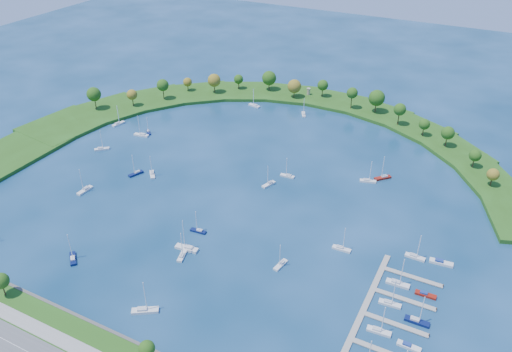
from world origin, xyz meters
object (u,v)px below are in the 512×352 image
at_px(moored_boat_2, 145,310).
at_px(moored_boat_18, 187,248).
at_px(dock_system, 377,333).
at_px(moored_boat_17, 118,123).
at_px(moored_boat_4, 198,230).
at_px(docked_boat_10, 415,256).
at_px(moored_boat_15, 281,264).
at_px(docked_boat_9, 425,294).
at_px(docked_boat_5, 409,346).
at_px(moored_boat_16, 254,105).
at_px(docked_boat_6, 390,303).
at_px(moored_boat_13, 141,135).
at_px(moored_boat_12, 73,258).
at_px(docked_boat_7, 417,321).
at_px(moored_boat_14, 102,148).
at_px(moored_boat_0, 383,177).
at_px(moored_boat_9, 182,255).
at_px(docked_boat_4, 379,330).
at_px(moored_boat_11, 269,184).
at_px(harbor_tower, 309,91).
at_px(docked_boat_8, 398,283).
at_px(moored_boat_6, 368,180).
at_px(moored_boat_20, 136,173).
at_px(moored_boat_8, 287,175).
at_px(moored_boat_19, 152,174).
at_px(moored_boat_10, 148,132).
at_px(moored_boat_1, 342,248).
at_px(moored_boat_5, 85,190).
at_px(docked_boat_11, 441,262).
at_px(moored_boat_3, 304,114).

height_order(moored_boat_2, moored_boat_18, moored_boat_18).
distance_m(dock_system, moored_boat_17, 204.37).
height_order(moored_boat_4, docked_boat_10, docked_boat_10).
distance_m(moored_boat_15, docked_boat_9, 55.02).
relative_size(moored_boat_15, moored_boat_17, 0.90).
bearing_deg(moored_boat_4, docked_boat_9, 179.15).
distance_m(dock_system, docked_boat_5, 10.73).
xyz_separation_m(moored_boat_16, docked_boat_6, (124.46, -133.73, -0.01)).
bearing_deg(docked_boat_9, moored_boat_13, 161.05).
relative_size(moored_boat_12, docked_boat_7, 0.97).
bearing_deg(moored_boat_14, moored_boat_0, -27.58).
bearing_deg(moored_boat_4, moored_boat_9, 95.75).
relative_size(docked_boat_4, docked_boat_9, 1.57).
xyz_separation_m(moored_boat_11, moored_boat_13, (-89.56, 13.87, 0.04)).
bearing_deg(moored_boat_12, moored_boat_0, -85.88).
relative_size(harbor_tower, docked_boat_8, 0.36).
relative_size(moored_boat_6, moored_boat_20, 1.01).
xyz_separation_m(moored_boat_8, moored_boat_19, (-61.80, -30.45, 0.02)).
bearing_deg(moored_boat_10, docked_boat_6, 20.55).
distance_m(moored_boat_16, docked_boat_10, 163.89).
height_order(moored_boat_8, docked_boat_7, docked_boat_7).
bearing_deg(moored_boat_15, moored_boat_2, -27.09).
xyz_separation_m(moored_boat_1, moored_boat_5, (-125.13, -15.19, 0.04)).
distance_m(dock_system, moored_boat_19, 139.06).
distance_m(dock_system, moored_boat_16, 193.80).
distance_m(harbor_tower, moored_boat_4, 160.30).
relative_size(moored_boat_12, moored_boat_13, 0.94).
height_order(moored_boat_9, docked_boat_9, moored_boat_9).
bearing_deg(moored_boat_0, moored_boat_2, 21.83).
bearing_deg(moored_boat_8, dock_system, 128.44).
relative_size(moored_boat_6, moored_boat_19, 1.02).
bearing_deg(moored_boat_9, moored_boat_6, -45.42).
height_order(dock_system, moored_boat_19, moored_boat_19).
bearing_deg(docked_boat_11, moored_boat_2, -144.46).
bearing_deg(dock_system, docked_boat_5, -4.93).
distance_m(moored_boat_19, docked_boat_6, 134.83).
relative_size(moored_boat_11, moored_boat_12, 0.94).
height_order(moored_boat_0, docked_boat_6, moored_boat_0).
xyz_separation_m(docked_boat_6, docked_boat_7, (10.49, -3.93, 0.02)).
distance_m(moored_boat_19, moored_boat_20, 8.56).
distance_m(harbor_tower, moored_boat_10, 112.69).
height_order(docked_boat_4, docked_boat_6, docked_boat_4).
bearing_deg(docked_boat_9, moored_boat_14, 168.88).
bearing_deg(docked_boat_10, moored_boat_0, 119.10).
xyz_separation_m(moored_boat_4, moored_boat_15, (40.77, -3.42, 0.01)).
relative_size(moored_boat_1, docked_boat_7, 0.91).
distance_m(moored_boat_3, moored_boat_6, 83.33).
bearing_deg(moored_boat_6, moored_boat_15, -116.13).
height_order(moored_boat_5, moored_boat_6, moored_boat_5).
height_order(harbor_tower, moored_boat_4, moored_boat_4).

